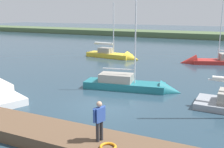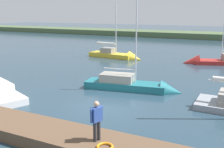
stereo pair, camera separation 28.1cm
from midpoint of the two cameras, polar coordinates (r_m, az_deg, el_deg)
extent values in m
plane|color=#263D4C|center=(16.32, -1.83, -6.93)|extent=(200.00, 200.00, 0.00)
cube|color=#4C603D|center=(61.63, 18.77, 7.25)|extent=(180.00, 8.00, 2.40)
cube|color=brown|center=(12.33, -12.70, -12.74)|extent=(22.53, 2.19, 0.57)
torus|color=orange|center=(10.48, -1.65, -15.25)|extent=(0.66, 0.66, 0.10)
cube|color=gold|center=(33.68, -0.90, 3.68)|extent=(6.00, 2.43, 0.95)
cone|color=gold|center=(32.01, 4.17, 3.15)|extent=(1.78, 1.94, 1.77)
cube|color=gray|center=(33.82, -1.58, 5.08)|extent=(1.84, 1.39, 0.64)
cylinder|color=silver|center=(32.92, 0.07, 9.72)|extent=(0.12, 0.12, 6.19)
cylinder|color=silver|center=(33.90, -2.05, 6.33)|extent=(2.92, 0.44, 0.10)
cylinder|color=silver|center=(33.89, -2.05, 6.54)|extent=(2.65, 0.59, 0.28)
cube|color=#B22823|center=(31.74, 21.93, 2.05)|extent=(6.43, 3.80, 0.84)
cone|color=#B22823|center=(30.96, 15.60, 2.26)|extent=(2.24, 2.36, 1.90)
cylinder|color=silver|center=(31.22, 21.90, 8.55)|extent=(0.09, 0.09, 6.34)
cube|color=#1E6B75|center=(19.90, 2.23, -3.13)|extent=(6.11, 2.59, 1.00)
cone|color=#1E6B75|center=(19.44, 11.94, -3.81)|extent=(1.71, 1.84, 1.62)
cube|color=gray|center=(19.84, 0.49, -0.79)|extent=(2.59, 1.73, 0.59)
cylinder|color=silver|center=(19.01, 4.59, 8.07)|extent=(0.10, 0.10, 6.81)
cylinder|color=silver|center=(19.64, 1.03, 1.08)|extent=(2.38, 0.48, 0.08)
cylinder|color=#28282D|center=(10.80, -3.84, -12.22)|extent=(0.14, 0.14, 0.82)
cylinder|color=#28282D|center=(10.92, -3.03, -11.91)|extent=(0.14, 0.14, 0.82)
cube|color=#2D4C9E|center=(10.58, -3.48, -8.62)|extent=(0.36, 0.49, 0.58)
sphere|color=tan|center=(10.43, -3.52, -6.41)|extent=(0.22, 0.22, 0.22)
cylinder|color=#2D4C9E|center=(10.41, -4.61, -8.93)|extent=(0.09, 0.09, 0.55)
cylinder|color=#2D4C9E|center=(10.75, -2.39, -8.17)|extent=(0.09, 0.09, 0.55)
camera|label=1|loc=(0.14, -90.49, -0.12)|focal=42.91mm
camera|label=2|loc=(0.14, 89.51, 0.12)|focal=42.91mm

